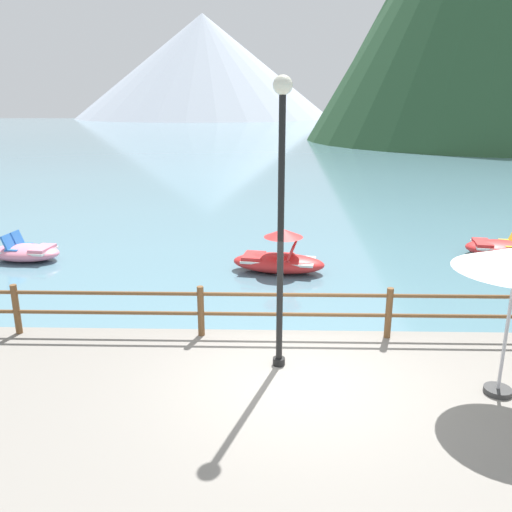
# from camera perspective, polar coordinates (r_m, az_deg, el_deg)

# --- Properties ---
(ground_plane) EXTENTS (200.00, 200.00, 0.00)m
(ground_plane) POSITION_cam_1_polar(r_m,az_deg,el_deg) (47.42, 2.08, 11.10)
(ground_plane) COLOR slate
(promenade_dock) EXTENTS (28.00, 8.00, 0.40)m
(promenade_dock) POSITION_cam_1_polar(r_m,az_deg,el_deg) (6.64, 5.68, -24.32)
(promenade_dock) COLOR gray
(promenade_dock) RESTS_ON ground
(dock_railing) EXTENTS (23.92, 0.12, 0.95)m
(dock_railing) POSITION_cam_1_polar(r_m,az_deg,el_deg) (9.46, 4.24, -5.59)
(dock_railing) COLOR brown
(dock_railing) RESTS_ON promenade_dock
(lamp_post) EXTENTS (0.28, 0.28, 4.50)m
(lamp_post) POSITION_cam_1_polar(r_m,az_deg,el_deg) (7.80, 2.76, 5.84)
(lamp_post) COLOR black
(lamp_post) RESTS_ON promenade_dock
(pedal_boat_0) EXTENTS (2.70, 1.55, 1.22)m
(pedal_boat_0) POSITION_cam_1_polar(r_m,az_deg,el_deg) (14.34, 2.50, -0.27)
(pedal_boat_0) COLOR red
(pedal_boat_0) RESTS_ON ground
(pedal_boat_2) EXTENTS (2.34, 1.68, 0.83)m
(pedal_boat_2) POSITION_cam_1_polar(r_m,az_deg,el_deg) (17.49, 25.34, 0.80)
(pedal_boat_2) COLOR red
(pedal_boat_2) RESTS_ON ground
(pedal_boat_3) EXTENTS (2.25, 1.43, 0.82)m
(pedal_boat_3) POSITION_cam_1_polar(r_m,az_deg,el_deg) (16.85, -23.96, 0.40)
(pedal_boat_3) COLOR pink
(pedal_boat_3) RESTS_ON ground
(distant_peak) EXTENTS (70.31, 70.31, 27.15)m
(distant_peak) POSITION_cam_1_polar(r_m,az_deg,el_deg) (152.90, -5.76, 19.92)
(distant_peak) COLOR #A8B2C1
(distant_peak) RESTS_ON ground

